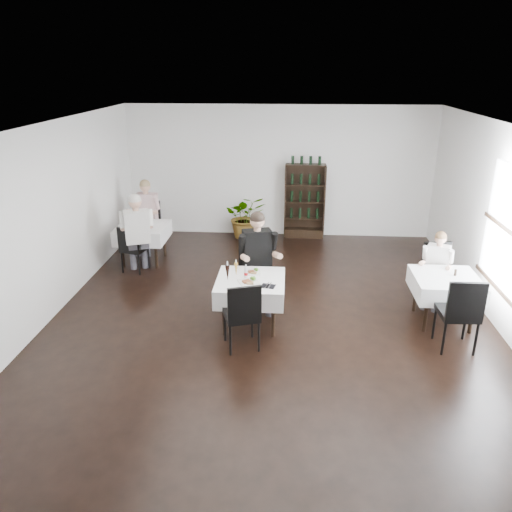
% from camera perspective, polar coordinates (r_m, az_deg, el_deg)
% --- Properties ---
extents(room_shell, '(9.00, 9.00, 9.00)m').
position_cam_1_polar(room_shell, '(7.30, 1.69, 2.54)').
color(room_shell, black).
rests_on(room_shell, ground).
extents(wine_shelf, '(0.90, 0.28, 1.75)m').
position_cam_1_polar(wine_shelf, '(11.62, 5.58, 6.16)').
color(wine_shelf, black).
rests_on(wine_shelf, ground).
extents(main_table, '(1.03, 1.03, 0.77)m').
position_cam_1_polar(main_table, '(7.64, -0.63, -3.67)').
color(main_table, black).
rests_on(main_table, ground).
extents(left_table, '(0.98, 0.98, 0.77)m').
position_cam_1_polar(left_table, '(10.38, -12.81, 2.59)').
color(left_table, black).
rests_on(left_table, ground).
extents(right_table, '(0.98, 0.98, 0.77)m').
position_cam_1_polar(right_table, '(8.25, 20.83, -3.19)').
color(right_table, black).
rests_on(right_table, ground).
extents(potted_tree, '(1.05, 0.96, 1.02)m').
position_cam_1_polar(potted_tree, '(11.64, -1.21, 4.56)').
color(potted_tree, '#27571D').
rests_on(potted_tree, ground).
extents(main_chair_far, '(0.52, 0.53, 1.11)m').
position_cam_1_polar(main_chair_far, '(8.36, -0.36, -1.30)').
color(main_chair_far, black).
rests_on(main_chair_far, ground).
extents(main_chair_near, '(0.59, 0.60, 1.03)m').
position_cam_1_polar(main_chair_near, '(6.99, -1.54, -6.44)').
color(main_chair_near, black).
rests_on(main_chair_near, ground).
extents(left_chair_far, '(0.52, 0.53, 1.10)m').
position_cam_1_polar(left_chair_far, '(10.96, -12.24, 3.66)').
color(left_chair_far, black).
rests_on(left_chair_far, ground).
extents(left_chair_near, '(0.52, 0.52, 0.94)m').
position_cam_1_polar(left_chair_near, '(9.91, -13.99, 1.10)').
color(left_chair_near, black).
rests_on(left_chair_near, ground).
extents(right_chair_far, '(0.53, 0.54, 1.03)m').
position_cam_1_polar(right_chair_far, '(8.94, 20.07, -1.43)').
color(right_chair_far, black).
rests_on(right_chair_far, ground).
extents(right_chair_near, '(0.52, 0.53, 1.12)m').
position_cam_1_polar(right_chair_near, '(7.50, 22.35, -5.74)').
color(right_chair_near, black).
rests_on(right_chair_near, ground).
extents(diner_main, '(0.69, 0.74, 1.65)m').
position_cam_1_polar(diner_main, '(8.03, 0.27, 0.21)').
color(diner_main, '#414047').
rests_on(diner_main, ground).
extents(diner_left_far, '(0.62, 0.64, 1.57)m').
position_cam_1_polar(diner_left_far, '(10.87, -12.51, 5.05)').
color(diner_left_far, '#414047').
rests_on(diner_left_far, ground).
extents(diner_left_near, '(0.71, 0.75, 1.62)m').
position_cam_1_polar(diner_left_near, '(9.64, -13.44, 3.12)').
color(diner_left_near, '#414047').
rests_on(diner_left_near, ground).
extents(diner_right_far, '(0.58, 0.61, 1.29)m').
position_cam_1_polar(diner_right_far, '(8.74, 19.94, -0.81)').
color(diner_right_far, '#414047').
rests_on(diner_right_far, ground).
extents(plate_far, '(0.26, 0.26, 0.07)m').
position_cam_1_polar(plate_far, '(7.78, -0.31, -1.84)').
color(plate_far, white).
rests_on(plate_far, main_table).
extents(plate_near, '(0.37, 0.37, 0.09)m').
position_cam_1_polar(plate_near, '(7.44, -0.77, -2.95)').
color(plate_near, white).
rests_on(plate_near, main_table).
extents(pilsner_dark, '(0.07, 0.07, 0.31)m').
position_cam_1_polar(pilsner_dark, '(7.48, -3.27, -1.92)').
color(pilsner_dark, black).
rests_on(pilsner_dark, main_table).
extents(pilsner_lager, '(0.06, 0.06, 0.26)m').
position_cam_1_polar(pilsner_lager, '(7.66, -2.29, -1.51)').
color(pilsner_lager, '#B4842E').
rests_on(pilsner_lager, main_table).
extents(coke_bottle, '(0.06, 0.06, 0.22)m').
position_cam_1_polar(coke_bottle, '(7.56, -1.16, -1.95)').
color(coke_bottle, silver).
rests_on(coke_bottle, main_table).
extents(napkin_cutlery, '(0.23, 0.22, 0.02)m').
position_cam_1_polar(napkin_cutlery, '(7.33, 1.40, -3.44)').
color(napkin_cutlery, black).
rests_on(napkin_cutlery, main_table).
extents(pepper_mill, '(0.05, 0.05, 0.10)m').
position_cam_1_polar(pepper_mill, '(8.27, 21.83, -1.77)').
color(pepper_mill, black).
rests_on(pepper_mill, right_table).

